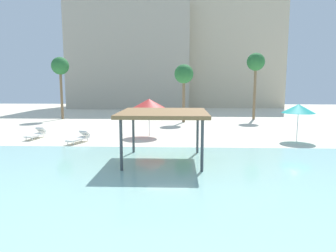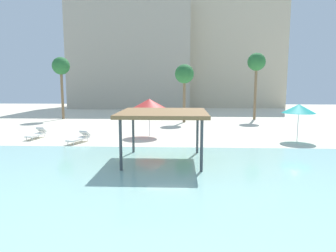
% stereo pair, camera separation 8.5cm
% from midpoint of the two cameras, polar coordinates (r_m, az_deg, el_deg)
% --- Properties ---
extents(ground_plane, '(80.00, 80.00, 0.00)m').
position_cam_midpoint_polar(ground_plane, '(17.61, -0.29, -5.11)').
color(ground_plane, beige).
extents(lagoon_water, '(44.00, 13.50, 0.04)m').
position_cam_midpoint_polar(lagoon_water, '(12.56, -1.35, -10.52)').
color(lagoon_water, '#99D1C6').
rests_on(lagoon_water, ground).
extents(shade_pavilion, '(4.36, 4.36, 2.59)m').
position_cam_midpoint_polar(shade_pavilion, '(15.44, -0.99, 2.17)').
color(shade_pavilion, '#42474C').
rests_on(shade_pavilion, ground).
extents(beach_umbrella_red_0, '(2.49, 2.49, 2.81)m').
position_cam_midpoint_polar(beach_umbrella_red_0, '(23.10, -3.66, 4.23)').
color(beach_umbrella_red_0, silver).
rests_on(beach_umbrella_red_0, ground).
extents(beach_umbrella_teal_1, '(2.23, 2.23, 2.55)m').
position_cam_midpoint_polar(beach_umbrella_teal_1, '(22.92, 23.04, 3.00)').
color(beach_umbrella_teal_1, silver).
rests_on(beach_umbrella_teal_1, ground).
extents(lounge_chair_1, '(1.22, 1.99, 0.74)m').
position_cam_midpoint_polar(lounge_chair_1, '(21.53, -16.29, -2.10)').
color(lounge_chair_1, white).
rests_on(lounge_chair_1, ground).
extents(lounge_chair_2, '(0.84, 1.96, 0.74)m').
position_cam_midpoint_polar(lounge_chair_2, '(24.19, -23.39, -1.35)').
color(lounge_chair_2, white).
rests_on(lounge_chair_2, ground).
extents(palm_tree_0, '(1.90, 1.90, 6.77)m').
position_cam_midpoint_polar(palm_tree_0, '(35.88, -19.51, 10.24)').
color(palm_tree_0, brown).
rests_on(palm_tree_0, ground).
extents(palm_tree_1, '(1.90, 1.90, 5.82)m').
position_cam_midpoint_polar(palm_tree_1, '(31.02, 2.90, 9.44)').
color(palm_tree_1, brown).
rests_on(palm_tree_1, ground).
extents(palm_tree_2, '(1.90, 1.90, 7.16)m').
position_cam_midpoint_polar(palm_tree_2, '(34.64, 15.96, 11.09)').
color(palm_tree_2, brown).
rests_on(palm_tree_2, ground).
extents(hotel_block_0, '(18.61, 10.78, 16.35)m').
position_cam_midpoint_polar(hotel_block_0, '(51.81, -6.83, 12.67)').
color(hotel_block_0, '#B2A893').
rests_on(hotel_block_0, ground).
extents(hotel_block_1, '(19.85, 10.14, 17.01)m').
position_cam_midpoint_polar(hotel_block_1, '(54.28, 9.31, 12.76)').
color(hotel_block_1, beige).
rests_on(hotel_block_1, ground).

